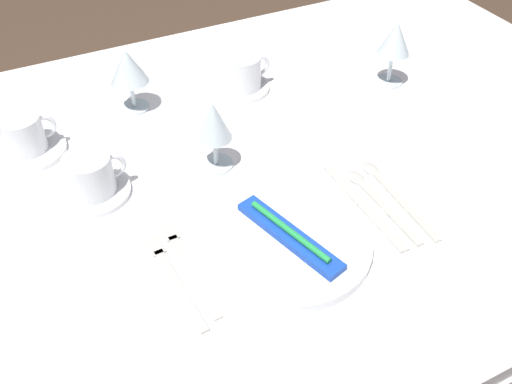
{
  "coord_description": "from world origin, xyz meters",
  "views": [
    {
      "loc": [
        -0.34,
        -0.75,
        1.42
      ],
      "look_at": [
        -0.02,
        -0.11,
        0.76
      ],
      "focal_mm": 39.41,
      "sensor_mm": 36.0,
      "label": 1
    }
  ],
  "objects": [
    {
      "name": "ground_plane",
      "position": [
        0.0,
        0.0,
        0.0
      ],
      "size": [
        6.0,
        6.0,
        0.0
      ],
      "primitive_type": "plane",
      "color": "#4C3828"
    },
    {
      "name": "saucer_right",
      "position": [
        0.11,
        0.23,
        0.74
      ],
      "size": [
        0.12,
        0.12,
        0.01
      ],
      "primitive_type": "cylinder",
      "color": "white",
      "rests_on": "dining_table"
    },
    {
      "name": "dining_table",
      "position": [
        0.0,
        0.0,
        0.66
      ],
      "size": [
        1.8,
        1.11,
        0.74
      ],
      "color": "white",
      "rests_on": "ground"
    },
    {
      "name": "dinner_plate",
      "position": [
        -0.02,
        -0.23,
        0.75
      ],
      "size": [
        0.27,
        0.27,
        0.02
      ],
      "primitive_type": "cylinder",
      "color": "white",
      "rests_on": "dining_table"
    },
    {
      "name": "spoon_soup",
      "position": [
        0.17,
        -0.19,
        0.74
      ],
      "size": [
        0.03,
        0.21,
        0.01
      ],
      "color": "beige",
      "rests_on": "dining_table"
    },
    {
      "name": "toothbrush_package",
      "position": [
        -0.02,
        -0.23,
        0.77
      ],
      "size": [
        0.09,
        0.21,
        0.02
      ],
      "color": "blue",
      "rests_on": "dinner_plate"
    },
    {
      "name": "coffee_cup_far",
      "position": [
        -0.35,
        0.21,
        0.79
      ],
      "size": [
        0.1,
        0.08,
        0.07
      ],
      "color": "white",
      "rests_on": "saucer_far"
    },
    {
      "name": "spoon_dessert",
      "position": [
        0.21,
        -0.19,
        0.74
      ],
      "size": [
        0.03,
        0.22,
        0.01
      ],
      "color": "beige",
      "rests_on": "dining_table"
    },
    {
      "name": "coffee_cup_left",
      "position": [
        -0.27,
        0.03,
        0.79
      ],
      "size": [
        0.11,
        0.08,
        0.07
      ],
      "color": "white",
      "rests_on": "saucer_left"
    },
    {
      "name": "wine_glass_centre",
      "position": [
        0.43,
        0.11,
        0.84
      ],
      "size": [
        0.07,
        0.07,
        0.15
      ],
      "color": "silver",
      "rests_on": "dining_table"
    },
    {
      "name": "wine_glass_right",
      "position": [
        -0.04,
        0.01,
        0.83
      ],
      "size": [
        0.06,
        0.06,
        0.14
      ],
      "color": "silver",
      "rests_on": "dining_table"
    },
    {
      "name": "coffee_cup_right",
      "position": [
        0.12,
        0.23,
        0.79
      ],
      "size": [
        0.11,
        0.09,
        0.07
      ],
      "color": "white",
      "rests_on": "saucer_right"
    },
    {
      "name": "dinner_knife",
      "position": [
        0.14,
        -0.21,
        0.74
      ],
      "size": [
        0.02,
        0.24,
        0.0
      ],
      "color": "beige",
      "rests_on": "dining_table"
    },
    {
      "name": "wine_glass_left",
      "position": [
        -0.12,
        0.27,
        0.84
      ],
      "size": [
        0.08,
        0.08,
        0.14
      ],
      "color": "silver",
      "rests_on": "dining_table"
    },
    {
      "name": "fork_outer",
      "position": [
        -0.18,
        -0.19,
        0.74
      ],
      "size": [
        0.02,
        0.21,
        0.0
      ],
      "color": "beige",
      "rests_on": "dining_table"
    },
    {
      "name": "saucer_far",
      "position": [
        -0.35,
        0.21,
        0.74
      ],
      "size": [
        0.14,
        0.14,
        0.01
      ],
      "primitive_type": "cylinder",
      "color": "white",
      "rests_on": "dining_table"
    },
    {
      "name": "saucer_left",
      "position": [
        -0.27,
        0.03,
        0.74
      ],
      "size": [
        0.13,
        0.13,
        0.01
      ],
      "primitive_type": "cylinder",
      "color": "white",
      "rests_on": "dining_table"
    },
    {
      "name": "fork_inner",
      "position": [
        -0.21,
        -0.21,
        0.74
      ],
      "size": [
        0.03,
        0.21,
        0.0
      ],
      "color": "beige",
      "rests_on": "dining_table"
    }
  ]
}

